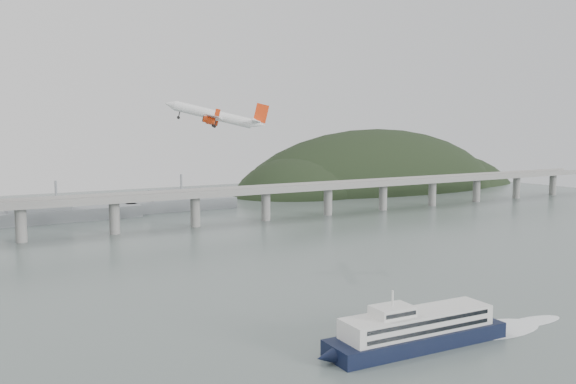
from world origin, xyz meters
TOP-DOWN VIEW (x-y plane):
  - ground at (0.00, 0.00)m, footprint 900.00×900.00m
  - bridge at (-1.15, 200.00)m, footprint 800.00×22.00m
  - headland at (285.18, 331.75)m, footprint 365.00×155.00m
  - ferry at (-6.51, -26.49)m, footprint 91.50×18.79m
  - airliner at (-18.93, 80.90)m, footprint 38.94×37.06m

SIDE VIEW (x-z plane):
  - headland at x=285.18m, z-range -97.34..58.66m
  - ground at x=0.00m, z-range 0.00..0.00m
  - ferry at x=-6.51m, z-range -3.95..13.30m
  - bridge at x=-1.15m, z-range 5.70..29.60m
  - airliner at x=-18.93m, z-range 59.56..72.82m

